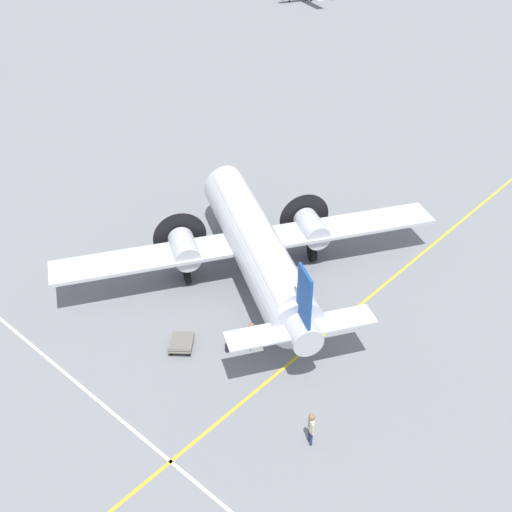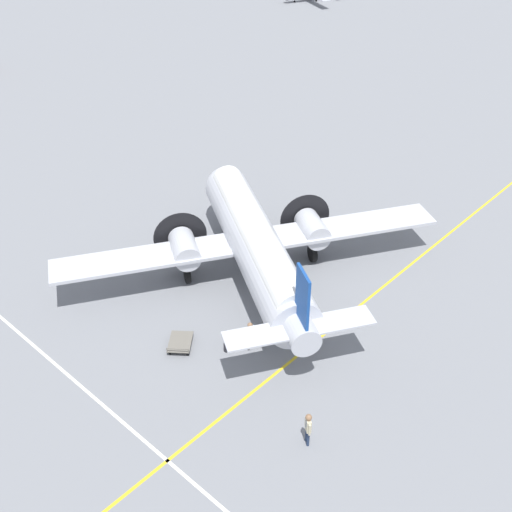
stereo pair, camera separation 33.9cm
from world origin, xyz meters
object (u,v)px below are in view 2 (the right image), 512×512
airliner_main (254,239)px  crew_foreground (308,426)px  passenger_boarding (250,333)px  baggage_cart (180,342)px  suitcase_near_door (227,346)px

airliner_main → crew_foreground: 12.58m
airliner_main → passenger_boarding: 6.44m
baggage_cart → suitcase_near_door: bearing=-94.0°
crew_foreground → baggage_cart: crew_foreground is taller
crew_foreground → suitcase_near_door: 7.00m
passenger_boarding → suitcase_near_door: bearing=137.2°
crew_foreground → baggage_cart: 8.77m
suitcase_near_door → baggage_cart: suitcase_near_door is taller
baggage_cart → airliner_main: bearing=-28.7°
airliner_main → baggage_cart: airliner_main is taller
passenger_boarding → suitcase_near_door: size_ratio=2.87×
crew_foreground → suitcase_near_door: size_ratio=3.00×
suitcase_near_door → passenger_boarding: bearing=140.1°
airliner_main → passenger_boarding: size_ratio=12.00×
crew_foreground → passenger_boarding: bearing=12.4°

